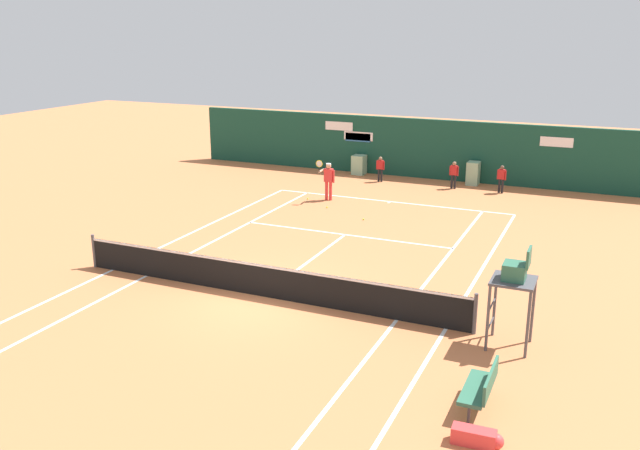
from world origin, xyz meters
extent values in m
plane|color=#C67042|center=(0.00, 0.00, 0.00)|extent=(80.00, 80.00, 0.00)
cube|color=white|center=(0.00, 11.70, 0.00)|extent=(10.60, 0.10, 0.01)
cube|color=white|center=(-5.30, 0.00, 0.00)|extent=(0.10, 23.40, 0.01)
cube|color=white|center=(-4.00, 0.00, 0.00)|extent=(0.10, 23.40, 0.01)
cube|color=white|center=(4.00, 0.00, 0.00)|extent=(0.10, 23.40, 0.01)
cube|color=white|center=(5.30, 0.00, 0.00)|extent=(0.10, 23.40, 0.01)
cube|color=white|center=(0.00, 6.40, 0.00)|extent=(8.00, 0.10, 0.01)
cube|color=white|center=(0.00, 3.20, 0.00)|extent=(0.10, 6.40, 0.01)
cube|color=white|center=(0.00, 11.55, 0.00)|extent=(0.10, 0.24, 0.01)
cylinder|color=#4C4C51|center=(-6.00, 0.00, 0.53)|extent=(0.10, 0.10, 1.07)
cylinder|color=#4C4C51|center=(6.00, 0.00, 0.53)|extent=(0.10, 0.10, 1.07)
cube|color=black|center=(0.00, 0.00, 0.47)|extent=(12.00, 0.03, 0.95)
cube|color=white|center=(0.00, 0.00, 0.92)|extent=(12.00, 0.04, 0.06)
cube|color=#144233|center=(0.00, 17.00, 1.48)|extent=(25.00, 0.24, 2.96)
cube|color=white|center=(6.24, 16.86, 2.25)|extent=(1.46, 0.02, 0.44)
cube|color=white|center=(-3.47, 16.86, 1.91)|extent=(1.58, 0.02, 0.44)
cube|color=#2D6BA8|center=(-3.49, 16.86, 1.84)|extent=(1.37, 0.02, 0.44)
cube|color=white|center=(-4.55, 16.86, 2.37)|extent=(1.52, 0.02, 0.44)
cube|color=#8CB793|center=(-3.24, 16.45, 0.50)|extent=(0.63, 0.70, 1.00)
cube|color=#8CB793|center=(2.61, 16.45, 0.56)|extent=(0.56, 0.70, 1.12)
cylinder|color=#47474C|center=(6.44, -0.79, 0.82)|extent=(0.07, 0.07, 1.64)
cylinder|color=#47474C|center=(6.44, 0.11, 0.82)|extent=(0.07, 0.07, 1.64)
cylinder|color=#47474C|center=(7.34, -0.79, 0.82)|extent=(0.07, 0.07, 1.64)
cylinder|color=#47474C|center=(7.34, 0.11, 0.82)|extent=(0.07, 0.07, 1.64)
cylinder|color=#47474C|center=(6.44, -0.34, 0.49)|extent=(0.04, 0.81, 0.04)
cylinder|color=#47474C|center=(6.44, -0.34, 0.99)|extent=(0.04, 0.81, 0.04)
cube|color=#47474C|center=(6.89, -0.34, 1.67)|extent=(1.00, 1.00, 0.06)
cube|color=#2D664C|center=(6.89, -0.34, 1.90)|extent=(0.52, 0.56, 0.40)
cube|color=#2D664C|center=(7.18, -0.34, 2.28)|extent=(0.06, 0.56, 0.45)
cylinder|color=#38383D|center=(6.70, -4.00, 0.19)|extent=(0.06, 0.06, 0.38)
cylinder|color=#38383D|center=(6.70, -2.74, 0.19)|extent=(0.06, 0.06, 0.38)
cube|color=#2D664C|center=(6.70, -3.37, 0.42)|extent=(0.48, 1.43, 0.08)
cube|color=#2D664C|center=(6.97, -3.37, 0.67)|extent=(0.06, 1.43, 0.42)
cube|color=#DB3838|center=(6.93, -4.64, 0.16)|extent=(0.81, 0.34, 0.32)
sphere|color=#DB3838|center=(7.32, -4.62, 0.16)|extent=(0.29, 0.29, 0.28)
cylinder|color=red|center=(-2.49, 10.89, 0.41)|extent=(0.13, 0.13, 0.83)
cylinder|color=red|center=(-2.67, 10.88, 0.41)|extent=(0.13, 0.13, 0.83)
cube|color=red|center=(-2.58, 10.88, 1.12)|extent=(0.38, 0.23, 0.58)
sphere|color=tan|center=(-2.58, 10.88, 1.52)|extent=(0.23, 0.23, 0.23)
cylinder|color=white|center=(-2.58, 10.88, 1.60)|extent=(0.22, 0.22, 0.06)
cylinder|color=red|center=(-2.35, 10.90, 1.07)|extent=(0.09, 0.09, 0.56)
cylinder|color=tan|center=(-2.79, 10.59, 1.35)|extent=(0.12, 0.56, 0.09)
cylinder|color=black|center=(-2.77, 10.31, 1.46)|extent=(0.03, 0.03, 0.22)
torus|color=yellow|center=(-2.77, 10.31, 1.71)|extent=(0.30, 0.04, 0.30)
cylinder|color=silver|center=(-2.77, 10.31, 1.71)|extent=(0.26, 0.02, 0.26)
cylinder|color=black|center=(2.02, 15.25, 0.33)|extent=(0.11, 0.11, 0.65)
cylinder|color=black|center=(1.87, 15.25, 0.33)|extent=(0.11, 0.11, 0.65)
cube|color=#AD1E1E|center=(1.95, 15.25, 0.88)|extent=(0.30, 0.17, 0.46)
sphere|color=#8C664C|center=(1.95, 15.25, 1.20)|extent=(0.18, 0.18, 0.18)
cylinder|color=#AD1E1E|center=(2.13, 15.25, 0.85)|extent=(0.07, 0.07, 0.44)
cylinder|color=#AD1E1E|center=(1.76, 15.25, 0.85)|extent=(0.07, 0.07, 0.44)
cylinder|color=black|center=(-1.61, 15.25, 0.32)|extent=(0.10, 0.10, 0.63)
cylinder|color=black|center=(-1.76, 15.24, 0.32)|extent=(0.10, 0.10, 0.63)
cube|color=#AD1E1E|center=(-1.69, 15.25, 0.85)|extent=(0.29, 0.17, 0.44)
sphere|color=#8C664C|center=(-1.69, 15.25, 1.16)|extent=(0.17, 0.17, 0.17)
cylinder|color=#AD1E1E|center=(-1.51, 15.26, 0.82)|extent=(0.07, 0.07, 0.43)
cylinder|color=#AD1E1E|center=(-1.86, 15.24, 0.82)|extent=(0.07, 0.07, 0.43)
cylinder|color=black|center=(4.21, 15.23, 0.33)|extent=(0.11, 0.11, 0.65)
cylinder|color=black|center=(4.07, 15.26, 0.33)|extent=(0.11, 0.11, 0.65)
cube|color=#AD1E1E|center=(4.14, 15.25, 0.88)|extent=(0.32, 0.22, 0.46)
sphere|color=brown|center=(4.14, 15.25, 1.20)|extent=(0.18, 0.18, 0.18)
cylinder|color=#AD1E1E|center=(4.32, 15.21, 0.85)|extent=(0.07, 0.07, 0.44)
cylinder|color=#AD1E1E|center=(3.96, 15.28, 0.85)|extent=(0.07, 0.07, 0.44)
sphere|color=#CCE033|center=(-0.06, 8.50, 0.03)|extent=(0.07, 0.07, 0.07)
sphere|color=#CCE033|center=(-3.47, 10.62, 0.03)|extent=(0.07, 0.07, 0.07)
sphere|color=#CCE033|center=(-2.10, 9.60, 0.03)|extent=(0.07, 0.07, 0.07)
camera|label=1|loc=(8.65, -15.49, 7.34)|focal=37.69mm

